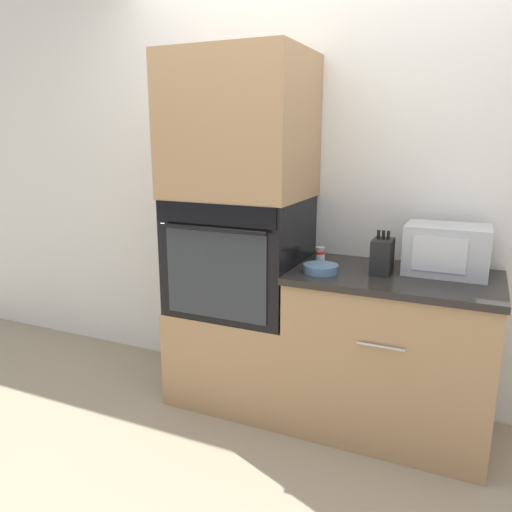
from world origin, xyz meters
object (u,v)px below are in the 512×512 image
Objects in this scene: bowl at (321,269)px; condiment_jar_mid at (379,255)px; wall_oven at (240,254)px; microwave at (446,250)px; condiment_jar_far at (320,254)px; knife_block at (382,256)px; condiment_jar_near at (320,258)px.

condiment_jar_mid is (0.24, 0.28, 0.03)m from bowl.
microwave is (1.09, 0.12, 0.10)m from wall_oven.
condiment_jar_far is (0.43, 0.13, 0.02)m from wall_oven.
knife_block reaches higher than bowl.
microwave reaches higher than condiment_jar_mid.
knife_block is 0.17m from condiment_jar_mid.
wall_oven is 0.53m from bowl.
condiment_jar_mid reaches higher than condiment_jar_far.
knife_block is 3.30× the size of condiment_jar_near.
microwave is at bearing 6.11° from wall_oven.
condiment_jar_far reaches higher than bowl.
microwave is 0.32m from knife_block.
bowl is at bearing -13.06° from wall_oven.
bowl is 0.26m from condiment_jar_far.
microwave is 0.63m from bowl.
wall_oven is 1.78× the size of microwave.
condiment_jar_near is at bearing -174.56° from microwave.
wall_oven is 0.45m from condiment_jar_far.
knife_block is 0.31m from bowl.
bowl is 2.41× the size of condiment_jar_far.
microwave is 5.40× the size of condiment_jar_far.
wall_oven is at bearing -173.89° from microwave.
bowl is 2.67× the size of condiment_jar_near.
condiment_jar_far is (-0.37, 0.14, -0.05)m from knife_block.
bowl is at bearing -157.68° from microwave.
bowl is at bearing -72.25° from condiment_jar_near.
wall_oven is 3.22× the size of knife_block.
wall_oven is at bearing -172.96° from condiment_jar_near.
knife_block is 1.24× the size of bowl.
microwave is 0.67m from condiment_jar_far.
condiment_jar_near is 0.31m from condiment_jar_mid.
bowl is at bearing -71.73° from condiment_jar_far.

